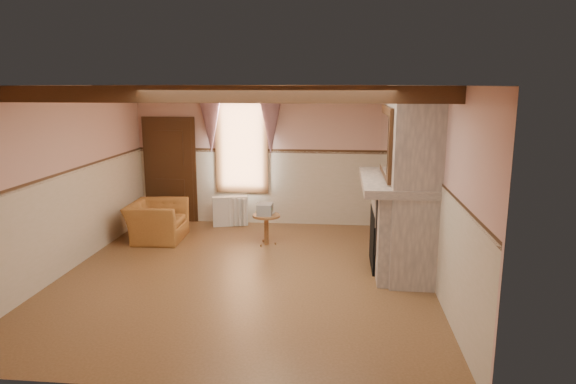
# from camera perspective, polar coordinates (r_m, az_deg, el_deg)

# --- Properties ---
(floor) EXTENTS (5.50, 6.00, 0.01)m
(floor) POSITION_cam_1_polar(r_m,az_deg,el_deg) (7.86, -4.75, -9.16)
(floor) COLOR brown
(floor) RESTS_ON ground
(ceiling) EXTENTS (5.50, 6.00, 0.01)m
(ceiling) POSITION_cam_1_polar(r_m,az_deg,el_deg) (7.33, -5.14, 11.72)
(ceiling) COLOR silver
(ceiling) RESTS_ON wall_back
(wall_back) EXTENTS (5.50, 0.02, 2.80)m
(wall_back) POSITION_cam_1_polar(r_m,az_deg,el_deg) (10.39, -1.86, 4.05)
(wall_back) COLOR #CB9A8D
(wall_back) RESTS_ON floor
(wall_front) EXTENTS (5.50, 0.02, 2.80)m
(wall_front) POSITION_cam_1_polar(r_m,az_deg,el_deg) (4.65, -11.86, -6.11)
(wall_front) COLOR #CB9A8D
(wall_front) RESTS_ON floor
(wall_left) EXTENTS (0.02, 6.00, 2.80)m
(wall_left) POSITION_cam_1_polar(r_m,az_deg,el_deg) (8.42, -23.65, 1.21)
(wall_left) COLOR #CB9A8D
(wall_left) RESTS_ON floor
(wall_right) EXTENTS (0.02, 6.00, 2.80)m
(wall_right) POSITION_cam_1_polar(r_m,az_deg,el_deg) (7.47, 16.28, 0.47)
(wall_right) COLOR #CB9A8D
(wall_right) RESTS_ON floor
(wainscot) EXTENTS (5.50, 6.00, 1.50)m
(wainscot) POSITION_cam_1_polar(r_m,az_deg,el_deg) (7.62, -4.85, -3.89)
(wainscot) COLOR beige
(wainscot) RESTS_ON floor
(chair_rail) EXTENTS (5.50, 6.00, 0.08)m
(chair_rail) POSITION_cam_1_polar(r_m,az_deg,el_deg) (7.45, -4.95, 1.67)
(chair_rail) COLOR black
(chair_rail) RESTS_ON wainscot
(firebox) EXTENTS (0.20, 0.95, 0.90)m
(firebox) POSITION_cam_1_polar(r_m,az_deg,el_deg) (8.18, 9.96, -5.12)
(firebox) COLOR black
(firebox) RESTS_ON floor
(armchair) EXTENTS (0.98, 1.11, 0.70)m
(armchair) POSITION_cam_1_polar(r_m,az_deg,el_deg) (9.75, -14.35, -3.15)
(armchair) COLOR #9E662D
(armchair) RESTS_ON floor
(side_table) EXTENTS (0.55, 0.55, 0.55)m
(side_table) POSITION_cam_1_polar(r_m,az_deg,el_deg) (9.18, -2.41, -4.19)
(side_table) COLOR brown
(side_table) RESTS_ON floor
(book_stack) EXTENTS (0.26, 0.32, 0.20)m
(book_stack) POSITION_cam_1_polar(r_m,az_deg,el_deg) (9.09, -2.58, -1.91)
(book_stack) COLOR #B7AD8C
(book_stack) RESTS_ON side_table
(radiator) EXTENTS (0.72, 0.36, 0.60)m
(radiator) POSITION_cam_1_polar(r_m,az_deg,el_deg) (10.45, -6.45, -2.12)
(radiator) COLOR silver
(radiator) RESTS_ON floor
(bowl) EXTENTS (0.36, 0.36, 0.09)m
(bowl) POSITION_cam_1_polar(r_m,az_deg,el_deg) (8.19, 11.81, 2.14)
(bowl) COLOR brown
(bowl) RESTS_ON mantel
(mantel_clock) EXTENTS (0.14, 0.24, 0.20)m
(mantel_clock) POSITION_cam_1_polar(r_m,az_deg,el_deg) (8.69, 11.49, 3.07)
(mantel_clock) COLOR black
(mantel_clock) RESTS_ON mantel
(oil_lamp) EXTENTS (0.11, 0.11, 0.28)m
(oil_lamp) POSITION_cam_1_polar(r_m,az_deg,el_deg) (8.54, 11.59, 3.19)
(oil_lamp) COLOR gold
(oil_lamp) RESTS_ON mantel
(candle_red) EXTENTS (0.06, 0.06, 0.16)m
(candle_red) POSITION_cam_1_polar(r_m,az_deg,el_deg) (7.48, 12.37, 1.48)
(candle_red) COLOR maroon
(candle_red) RESTS_ON mantel
(jar_yellow) EXTENTS (0.06, 0.06, 0.12)m
(jar_yellow) POSITION_cam_1_polar(r_m,az_deg,el_deg) (7.62, 12.25, 1.51)
(jar_yellow) COLOR yellow
(jar_yellow) RESTS_ON mantel
(fireplace) EXTENTS (0.85, 2.00, 2.80)m
(fireplace) POSITION_cam_1_polar(r_m,az_deg,el_deg) (8.00, 13.24, 1.37)
(fireplace) COLOR gray
(fireplace) RESTS_ON floor
(mantel) EXTENTS (1.05, 2.05, 0.12)m
(mantel) POSITION_cam_1_polar(r_m,az_deg,el_deg) (7.98, 11.94, 1.12)
(mantel) COLOR gray
(mantel) RESTS_ON fireplace
(overmantel_mirror) EXTENTS (0.06, 1.44, 1.04)m
(overmantel_mirror) POSITION_cam_1_polar(r_m,az_deg,el_deg) (7.88, 10.79, 5.51)
(overmantel_mirror) COLOR silver
(overmantel_mirror) RESTS_ON fireplace
(door) EXTENTS (1.10, 0.10, 2.10)m
(door) POSITION_cam_1_polar(r_m,az_deg,el_deg) (10.87, -12.94, 2.23)
(door) COLOR black
(door) RESTS_ON floor
(window) EXTENTS (1.06, 0.08, 2.02)m
(window) POSITION_cam_1_polar(r_m,az_deg,el_deg) (10.43, -5.17, 5.42)
(window) COLOR white
(window) RESTS_ON wall_back
(window_drapes) EXTENTS (1.30, 0.14, 1.40)m
(window_drapes) POSITION_cam_1_polar(r_m,az_deg,el_deg) (10.29, -5.33, 8.68)
(window_drapes) COLOR gray
(window_drapes) RESTS_ON wall_back
(ceiling_beam_front) EXTENTS (5.50, 0.18, 0.20)m
(ceiling_beam_front) POSITION_cam_1_polar(r_m,az_deg,el_deg) (6.16, -7.26, 10.72)
(ceiling_beam_front) COLOR black
(ceiling_beam_front) RESTS_ON ceiling
(ceiling_beam_back) EXTENTS (5.50, 0.18, 0.20)m
(ceiling_beam_back) POSITION_cam_1_polar(r_m,az_deg,el_deg) (8.52, -3.57, 11.09)
(ceiling_beam_back) COLOR black
(ceiling_beam_back) RESTS_ON ceiling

